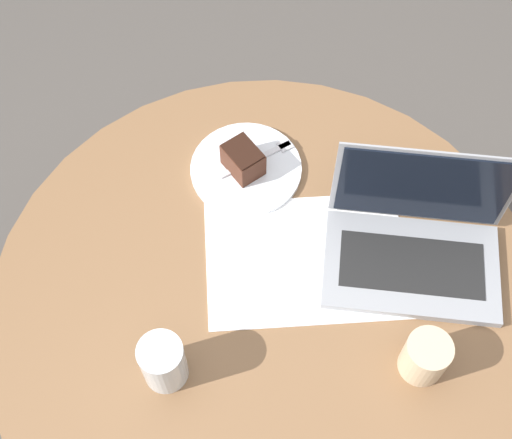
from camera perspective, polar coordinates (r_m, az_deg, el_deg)
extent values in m
plane|color=#4C4742|center=(2.05, 0.60, -14.27)|extent=(12.00, 12.00, 0.00)
cylinder|color=brown|center=(2.04, 0.61, -14.19)|extent=(0.55, 0.55, 0.02)
cylinder|color=brown|center=(1.70, 0.72, -11.03)|extent=(0.12, 0.12, 0.68)
cylinder|color=brown|center=(1.37, 0.88, -6.28)|extent=(1.06, 1.06, 0.03)
cube|color=white|center=(1.39, 4.04, -3.14)|extent=(0.47, 0.43, 0.00)
cylinder|color=silver|center=(1.49, -0.80, 4.07)|extent=(0.23, 0.23, 0.01)
cube|color=#472619|center=(1.46, -1.05, 4.79)|extent=(0.07, 0.08, 0.06)
cube|color=black|center=(1.43, -1.07, 5.50)|extent=(0.06, 0.08, 0.00)
cube|color=silver|center=(1.49, -0.05, 4.82)|extent=(0.17, 0.01, 0.00)
cube|color=silver|center=(1.52, 2.35, 5.95)|extent=(0.03, 0.03, 0.00)
cylinder|color=#C6AD89|center=(1.30, 13.38, -10.64)|extent=(0.08, 0.08, 0.09)
cylinder|color=silver|center=(1.26, -7.44, -11.25)|extent=(0.08, 0.08, 0.11)
cube|color=gray|center=(1.41, 12.28, -3.72)|extent=(0.39, 0.37, 0.02)
cube|color=black|center=(1.40, 12.36, -3.54)|extent=(0.29, 0.26, 0.00)
cube|color=gray|center=(1.36, 13.24, 2.63)|extent=(0.27, 0.21, 0.22)
cube|color=black|center=(1.36, 13.24, 2.49)|extent=(0.25, 0.20, 0.20)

